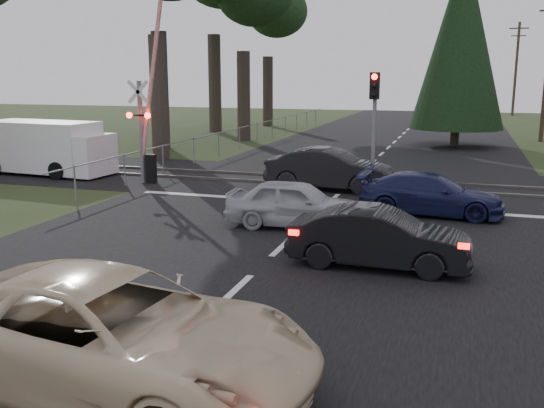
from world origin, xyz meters
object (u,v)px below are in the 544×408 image
at_px(crossing_signal, 146,129).
at_px(dark_hatchback, 379,238).
at_px(dark_car_far, 329,169).
at_px(utility_pole_far, 516,67).
at_px(white_van, 49,148).
at_px(silver_car, 296,204).
at_px(cream_coupe, 111,334).
at_px(blue_sedan, 431,194).
at_px(traffic_signal_center, 374,111).

relative_size(crossing_signal, dark_hatchback, 1.82).
bearing_deg(dark_car_far, dark_hatchback, -158.63).
relative_size(utility_pole_far, white_van, 1.59).
xyz_separation_m(crossing_signal, dark_car_far, (6.78, 0.77, -1.33)).
bearing_deg(silver_car, crossing_signal, 52.92).
distance_m(crossing_signal, white_van, 5.01).
height_order(cream_coupe, dark_car_far, cream_coupe).
relative_size(cream_coupe, silver_car, 1.47).
height_order(crossing_signal, blue_sedan, crossing_signal).
distance_m(cream_coupe, dark_car_far, 14.57).
height_order(silver_car, white_van, white_van).
xyz_separation_m(crossing_signal, cream_coupe, (7.07, -13.79, -1.29)).
bearing_deg(crossing_signal, dark_hatchback, -38.10).
height_order(traffic_signal_center, cream_coupe, traffic_signal_center).
bearing_deg(cream_coupe, dark_car_far, 6.92).
height_order(crossing_signal, utility_pole_far, utility_pole_far).
bearing_deg(dark_hatchback, traffic_signal_center, 10.27).
relative_size(traffic_signal_center, dark_car_far, 0.92).
distance_m(crossing_signal, silver_car, 8.66).
distance_m(dark_hatchback, blue_sedan, 5.49).
relative_size(crossing_signal, utility_pole_far, 0.77).
relative_size(blue_sedan, dark_car_far, 0.94).
relative_size(silver_car, dark_car_far, 0.84).
relative_size(crossing_signal, silver_car, 1.86).
bearing_deg(utility_pole_far, crossing_signal, -109.23).
xyz_separation_m(crossing_signal, dark_hatchback, (9.68, -7.59, -1.43)).
xyz_separation_m(crossing_signal, silver_car, (7.07, -4.79, -1.42)).
relative_size(traffic_signal_center, dark_hatchback, 1.07).
xyz_separation_m(traffic_signal_center, blue_sedan, (2.16, -3.04, -2.20)).
height_order(dark_car_far, white_van, white_van).
height_order(utility_pole_far, blue_sedan, utility_pole_far).
bearing_deg(blue_sedan, crossing_signal, 81.00).
bearing_deg(traffic_signal_center, crossing_signal, -173.85).
xyz_separation_m(traffic_signal_center, cream_coupe, (-1.20, -14.68, -2.04)).
xyz_separation_m(traffic_signal_center, silver_car, (-1.20, -5.68, -2.17)).
height_order(dark_hatchback, white_van, white_van).
height_order(silver_car, blue_sedan, silver_car).
bearing_deg(silver_car, dark_car_far, 0.04).
distance_m(utility_pole_far, silver_car, 50.92).
bearing_deg(blue_sedan, white_van, 82.18).
xyz_separation_m(utility_pole_far, blue_sedan, (-5.34, -47.37, -4.12)).
height_order(crossing_signal, white_van, crossing_signal).
bearing_deg(dark_car_far, traffic_signal_center, -83.28).
height_order(blue_sedan, dark_car_far, dark_car_far).
distance_m(blue_sedan, dark_car_far, 4.68).
bearing_deg(dark_hatchback, white_van, 61.25).
height_order(silver_car, dark_car_far, dark_car_far).
bearing_deg(utility_pole_far, dark_car_far, -101.44).
distance_m(blue_sedan, white_van, 15.57).
xyz_separation_m(dark_car_far, white_van, (-11.65, -0.10, 0.36)).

